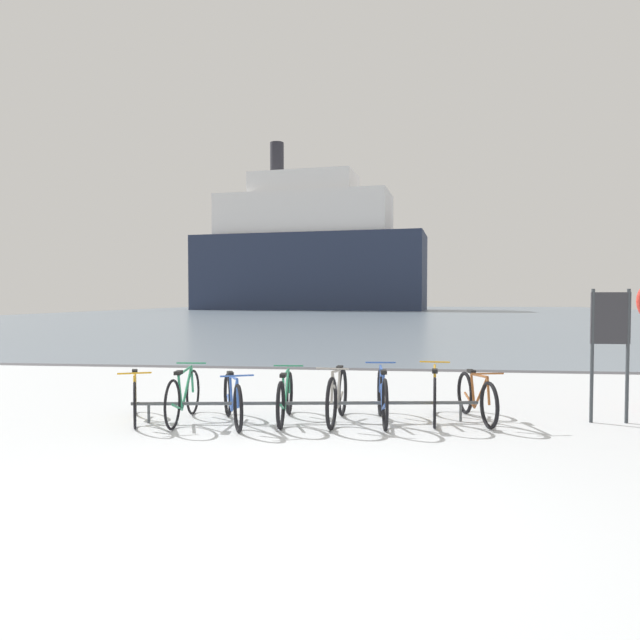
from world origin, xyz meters
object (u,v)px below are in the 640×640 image
(bicycle_0, at_px, (135,397))
(bicycle_1, at_px, (183,396))
(bicycle_2, at_px, (233,400))
(bicycle_4, at_px, (337,396))
(bicycle_6, at_px, (435,395))
(ferry_ship, at_px, (308,253))
(bicycle_3, at_px, (285,397))
(bicycle_7, at_px, (476,397))
(bicycle_5, at_px, (382,397))
(info_sign, at_px, (610,332))

(bicycle_0, bearing_deg, bicycle_1, 4.48)
(bicycle_0, height_order, bicycle_2, bicycle_0)
(bicycle_2, distance_m, bicycle_4, 1.52)
(bicycle_6, relative_size, ferry_ship, 0.05)
(bicycle_3, xyz_separation_m, bicycle_7, (2.81, 0.37, -0.00))
(bicycle_3, bearing_deg, bicycle_5, 2.85)
(info_sign, bearing_deg, bicycle_1, -174.00)
(bicycle_0, bearing_deg, bicycle_6, 7.24)
(bicycle_6, bearing_deg, bicycle_4, -168.63)
(bicycle_4, relative_size, bicycle_6, 0.99)
(ferry_ship, bearing_deg, bicycle_1, -83.27)
(bicycle_2, xyz_separation_m, ferry_ship, (-10.40, 81.68, 8.49))
(bicycle_4, height_order, bicycle_5, bicycle_4)
(bicycle_0, distance_m, ferry_ship, 82.57)
(bicycle_2, bearing_deg, bicycle_5, 9.24)
(bicycle_5, relative_size, bicycle_7, 1.03)
(bicycle_1, bearing_deg, bicycle_2, -6.33)
(bicycle_3, relative_size, bicycle_7, 1.01)
(bicycle_1, xyz_separation_m, info_sign, (6.19, 0.65, 0.95))
(bicycle_4, xyz_separation_m, info_sign, (3.94, 0.43, 0.94))
(bicycle_2, relative_size, bicycle_5, 0.93)
(bicycle_1, relative_size, bicycle_2, 1.07)
(bicycle_1, bearing_deg, bicycle_5, 5.18)
(bicycle_6, height_order, bicycle_7, bicycle_6)
(bicycle_1, height_order, bicycle_2, bicycle_1)
(info_sign, bearing_deg, bicycle_3, -174.44)
(bicycle_4, relative_size, bicycle_5, 0.97)
(bicycle_7, height_order, info_sign, info_sign)
(bicycle_2, xyz_separation_m, bicycle_7, (3.52, 0.64, -0.00))
(bicycle_4, bearing_deg, ferry_ship, 98.31)
(bicycle_6, bearing_deg, bicycle_0, -172.76)
(bicycle_1, bearing_deg, bicycle_7, 7.43)
(bicycle_6, bearing_deg, bicycle_3, -171.97)
(bicycle_4, height_order, bicycle_6, bicycle_4)
(bicycle_1, bearing_deg, bicycle_4, 5.47)
(bicycle_0, distance_m, bicycle_2, 1.49)
(bicycle_2, distance_m, bicycle_3, 0.77)
(bicycle_4, xyz_separation_m, ferry_ship, (-11.88, 81.38, 8.46))
(bicycle_4, relative_size, ferry_ship, 0.05)
(bicycle_0, height_order, bicycle_4, bicycle_4)
(bicycle_2, bearing_deg, bicycle_6, 11.40)
(bicycle_3, relative_size, ferry_ship, 0.05)
(bicycle_4, bearing_deg, bicycle_2, -168.56)
(bicycle_3, relative_size, bicycle_5, 0.98)
(bicycle_2, distance_m, info_sign, 5.56)
(info_sign, bearing_deg, ferry_ship, 101.06)
(bicycle_5, relative_size, info_sign, 0.89)
(bicycle_4, relative_size, bicycle_7, 1.00)
(bicycle_2, relative_size, info_sign, 0.84)
(bicycle_1, height_order, info_sign, info_sign)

